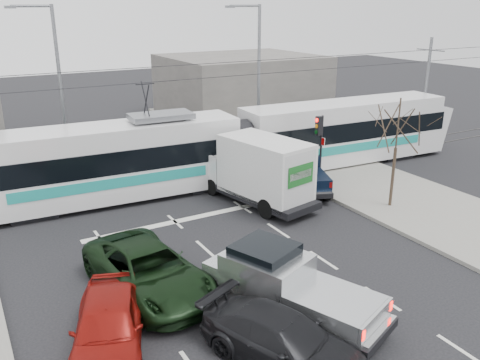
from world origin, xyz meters
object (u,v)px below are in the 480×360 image
box_truck (257,171)px  green_car (148,270)px  traffic_signal (320,136)px  red_car (109,325)px  silver_pickup (284,283)px  tram (238,145)px  street_lamp_near (256,71)px  dark_car (283,340)px  navy_pickup (301,169)px  street_lamp_far (56,80)px  bare_tree (398,128)px

box_truck → green_car: (-7.26, -5.07, -0.80)m
traffic_signal → red_car: traffic_signal is taller
silver_pickup → red_car: bearing=148.6°
tram → box_truck: bearing=-101.0°
traffic_signal → red_car: 15.30m
red_car → green_car: bearing=69.8°
street_lamp_near → dark_car: (-10.14, -17.93, -4.43)m
navy_pickup → green_car: (-10.27, -5.69, -0.23)m
street_lamp_near → street_lamp_far: size_ratio=1.00×
red_car → dark_car: size_ratio=0.98×
street_lamp_near → box_truck: 9.77m
tram → red_car: 14.72m
street_lamp_far → dark_car: 20.46m
street_lamp_far → tram: street_lamp_far is taller
street_lamp_far → box_truck: (6.79, -9.79, -3.53)m
box_truck → dark_car: size_ratio=1.42×
bare_tree → tram: (-4.15, 7.01, -1.85)m
box_truck → red_car: (-9.23, -7.37, -0.79)m
box_truck → street_lamp_near: bearing=47.6°
green_car → red_car: size_ratio=1.22×
box_truck → red_car: size_ratio=1.45×
traffic_signal → silver_pickup: traffic_signal is taller
red_car → dark_car: red_car is taller
street_lamp_near → dark_car: bearing=-119.5°
tram → bare_tree: bearing=-56.0°
red_car → dark_car: 4.71m
box_truck → tram: bearing=64.4°
silver_pickup → navy_pickup: (7.13, 8.89, -0.02)m
tram → navy_pickup: (2.17, -2.68, -0.93)m
traffic_signal → green_car: 12.50m
green_car → red_car: red_car is taller
street_lamp_far → silver_pickup: street_lamp_far is taller
street_lamp_near → traffic_signal: bearing=-96.4°
silver_pickup → dark_car: bearing=-146.5°
box_truck → silver_pickup: bearing=-127.7°
dark_car → bare_tree: bearing=8.7°
bare_tree → green_car: bearing=-173.7°
street_lamp_far → dark_car: bearing=-86.1°
traffic_signal → tram: tram is taller
street_lamp_far → silver_pickup: (2.68, -18.07, -4.08)m
street_lamp_far → box_truck: size_ratio=1.34×
street_lamp_near → navy_pickup: street_lamp_near is taller
tram → box_truck: tram is taller
silver_pickup → box_truck: bearing=42.1°
navy_pickup → tram: bearing=150.8°
tram → green_car: bearing=-130.7°
box_truck → dark_car: bearing=-129.4°
red_car → dark_car: bearing=-15.7°
street_lamp_far → red_car: 17.87m
traffic_signal → box_truck: (-3.87, -0.29, -1.15)m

